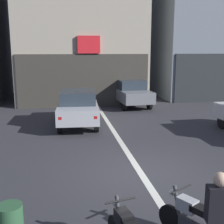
% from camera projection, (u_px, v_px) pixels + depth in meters
% --- Properties ---
extents(ground_plane, '(120.00, 120.00, 0.00)m').
position_uv_depth(ground_plane, '(141.00, 174.00, 8.44)').
color(ground_plane, '#333338').
extents(lane_centre_line, '(0.20, 18.00, 0.01)m').
position_uv_depth(lane_centre_line, '(108.00, 123.00, 14.22)').
color(lane_centre_line, silver).
rests_on(lane_centre_line, ground).
extents(building_far_right, '(10.52, 7.37, 13.04)m').
position_uv_depth(building_far_right, '(223.00, 9.00, 22.74)').
color(building_far_right, gray).
rests_on(building_far_right, ground).
extents(car_silver_crossing_near, '(2.00, 4.20, 1.64)m').
position_uv_depth(car_silver_crossing_near, '(78.00, 107.00, 13.70)').
color(car_silver_crossing_near, black).
rests_on(car_silver_crossing_near, ground).
extents(car_grey_down_street, '(2.04, 4.21, 1.64)m').
position_uv_depth(car_grey_down_street, '(130.00, 92.00, 18.44)').
color(car_grey_down_street, black).
rests_on(car_grey_down_street, ground).
extents(motorcycle_silver_row_left_mid, '(0.90, 1.48, 0.98)m').
position_uv_depth(motorcycle_silver_row_left_mid, '(195.00, 221.00, 5.29)').
color(motorcycle_silver_row_left_mid, black).
rests_on(motorcycle_silver_row_left_mid, ground).
extents(person_by_motorcycles, '(0.39, 0.27, 1.67)m').
position_uv_depth(person_by_motorcycles, '(217.00, 222.00, 4.58)').
color(person_by_motorcycles, '#23232D').
rests_on(person_by_motorcycles, ground).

